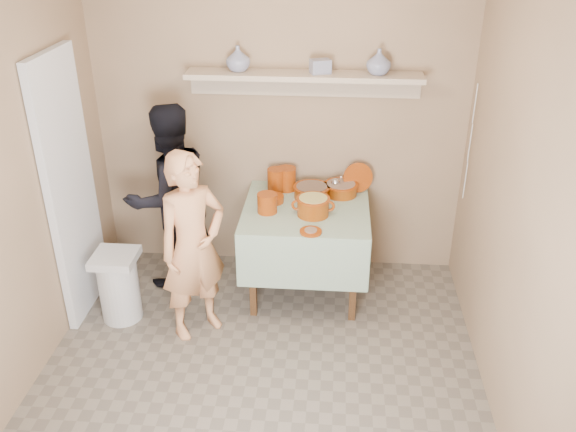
# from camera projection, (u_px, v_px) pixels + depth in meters

# --- Properties ---
(ground) EXTENTS (3.50, 3.50, 0.00)m
(ground) POSITION_uv_depth(u_px,v_px,m) (256.00, 397.00, 3.96)
(ground) COLOR #695F53
(ground) RESTS_ON ground
(tile_panel) EXTENTS (0.06, 0.70, 2.00)m
(tile_panel) POSITION_uv_depth(u_px,v_px,m) (71.00, 189.00, 4.45)
(tile_panel) COLOR silver
(tile_panel) RESTS_ON ground
(plate_stack_a) EXTENTS (0.14, 0.14, 0.19)m
(plate_stack_a) POSITION_uv_depth(u_px,v_px,m) (276.00, 180.00, 4.95)
(plate_stack_a) COLOR #7A2602
(plate_stack_a) RESTS_ON serving_table
(plate_stack_b) EXTENTS (0.16, 0.16, 0.19)m
(plate_stack_b) POSITION_uv_depth(u_px,v_px,m) (286.00, 179.00, 4.97)
(plate_stack_b) COLOR #7A2602
(plate_stack_b) RESTS_ON serving_table
(bowl_stack) EXTENTS (0.15, 0.15, 0.15)m
(bowl_stack) POSITION_uv_depth(u_px,v_px,m) (267.00, 203.00, 4.61)
(bowl_stack) COLOR #7A2602
(bowl_stack) RESTS_ON serving_table
(empty_bowl) EXTENTS (0.17, 0.17, 0.05)m
(empty_bowl) POSITION_uv_depth(u_px,v_px,m) (273.00, 199.00, 4.80)
(empty_bowl) COLOR #7A2602
(empty_bowl) RESTS_ON serving_table
(propped_lid) EXTENTS (0.26, 0.14, 0.24)m
(propped_lid) POSITION_uv_depth(u_px,v_px,m) (358.00, 178.00, 4.93)
(propped_lid) COLOR #7A2602
(propped_lid) RESTS_ON serving_table
(vase_right) EXTENTS (0.20, 0.20, 0.19)m
(vase_right) POSITION_uv_depth(u_px,v_px,m) (379.00, 62.00, 4.51)
(vase_right) COLOR navy
(vase_right) RESTS_ON wall_shelf
(vase_left) EXTENTS (0.25, 0.25, 0.19)m
(vase_left) POSITION_uv_depth(u_px,v_px,m) (238.00, 59.00, 4.60)
(vase_left) COLOR navy
(vase_left) RESTS_ON wall_shelf
(ceramic_box) EXTENTS (0.17, 0.15, 0.10)m
(ceramic_box) POSITION_uv_depth(u_px,v_px,m) (320.00, 66.00, 4.56)
(ceramic_box) COLOR navy
(ceramic_box) RESTS_ON wall_shelf
(person_cook) EXTENTS (0.61, 0.60, 1.42)m
(person_cook) POSITION_uv_depth(u_px,v_px,m) (193.00, 247.00, 4.28)
(person_cook) COLOR tan
(person_cook) RESTS_ON ground
(person_helper) EXTENTS (0.95, 0.93, 1.54)m
(person_helper) POSITION_uv_depth(u_px,v_px,m) (170.00, 197.00, 4.86)
(person_helper) COLOR black
(person_helper) RESTS_ON ground
(room_shell) EXTENTS (3.04, 3.54, 2.62)m
(room_shell) POSITION_uv_depth(u_px,v_px,m) (248.00, 169.00, 3.22)
(room_shell) COLOR #977A5C
(room_shell) RESTS_ON ground
(serving_table) EXTENTS (0.97, 0.97, 0.76)m
(serving_table) POSITION_uv_depth(u_px,v_px,m) (306.00, 221.00, 4.78)
(serving_table) COLOR #4C2D16
(serving_table) RESTS_ON ground
(cazuela_meat_a) EXTENTS (0.30, 0.30, 0.10)m
(cazuela_meat_a) POSITION_uv_depth(u_px,v_px,m) (312.00, 191.00, 4.86)
(cazuela_meat_a) COLOR #672402
(cazuela_meat_a) RESTS_ON serving_table
(cazuela_meat_b) EXTENTS (0.28, 0.28, 0.10)m
(cazuela_meat_b) POSITION_uv_depth(u_px,v_px,m) (341.00, 188.00, 4.90)
(cazuela_meat_b) COLOR #672402
(cazuela_meat_b) RESTS_ON serving_table
(ladle) EXTENTS (0.08, 0.26, 0.19)m
(ladle) POSITION_uv_depth(u_px,v_px,m) (336.00, 182.00, 4.87)
(ladle) COLOR silver
(ladle) RESTS_ON cazuela_meat_b
(cazuela_rice) EXTENTS (0.33, 0.25, 0.14)m
(cazuela_rice) POSITION_uv_depth(u_px,v_px,m) (313.00, 205.00, 4.57)
(cazuela_rice) COLOR #672402
(cazuela_rice) RESTS_ON serving_table
(front_plate) EXTENTS (0.16, 0.16, 0.03)m
(front_plate) POSITION_uv_depth(u_px,v_px,m) (311.00, 231.00, 4.35)
(front_plate) COLOR #7A2602
(front_plate) RESTS_ON serving_table
(wall_shelf) EXTENTS (1.80, 0.25, 0.21)m
(wall_shelf) POSITION_uv_depth(u_px,v_px,m) (304.00, 78.00, 4.64)
(wall_shelf) COLOR tan
(wall_shelf) RESTS_ON room_shell
(trash_bin) EXTENTS (0.32, 0.32, 0.56)m
(trash_bin) POSITION_uv_depth(u_px,v_px,m) (119.00, 286.00, 4.60)
(trash_bin) COLOR silver
(trash_bin) RESTS_ON ground
(electrical_cord) EXTENTS (0.01, 0.05, 0.90)m
(electrical_cord) POSITION_uv_depth(u_px,v_px,m) (470.00, 143.00, 4.59)
(electrical_cord) COLOR silver
(electrical_cord) RESTS_ON wall_shelf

